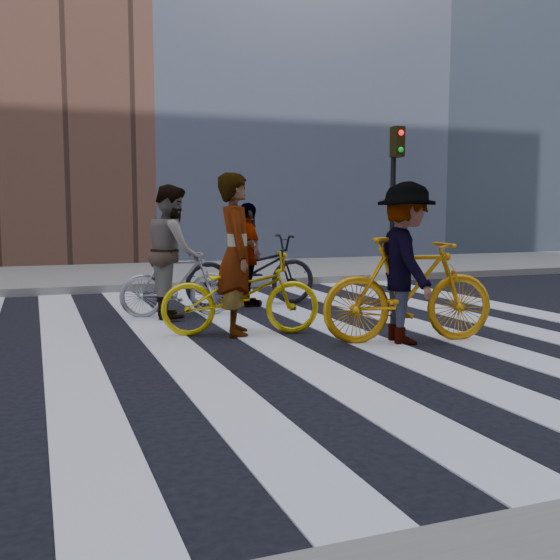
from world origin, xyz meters
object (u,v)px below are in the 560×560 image
rider_left (236,255)px  rider_mid (173,251)px  bike_yellow_left (241,294)px  bike_dark_rear (251,271)px  bike_yellow_right (409,290)px  bike_silver_mid (177,283)px  rider_right (406,263)px  rider_rear (248,255)px  traffic_signal (395,176)px

rider_left → rider_mid: size_ratio=1.05×
rider_mid → bike_yellow_left: bearing=-156.5°
bike_dark_rear → bike_yellow_left: bearing=157.7°
bike_yellow_right → rider_left: bearing=67.1°
bike_yellow_left → bike_silver_mid: size_ratio=1.19×
rider_left → bike_yellow_left: bearing=-77.8°
bike_yellow_left → rider_right: bearing=-113.0°
bike_yellow_right → bike_dark_rear: bike_yellow_right is taller
bike_dark_rear → rider_left: 2.50m
rider_mid → rider_rear: 1.49m
bike_yellow_left → rider_rear: 2.45m
bike_yellow_right → rider_mid: size_ratio=1.08×
bike_yellow_left → bike_yellow_right: bike_yellow_right is taller
traffic_signal → rider_rear: size_ratio=2.02×
rider_mid → rider_right: (2.12, -2.77, -0.02)m
traffic_signal → rider_rear: traffic_signal is taller
bike_yellow_left → bike_dark_rear: bike_dark_rear is taller
bike_dark_rear → rider_right: rider_right is taller
traffic_signal → rider_rear: (-4.28, -2.77, -1.46)m
bike_dark_rear → rider_rear: size_ratio=1.31×
traffic_signal → bike_yellow_right: size_ratio=1.63×
rider_left → bike_silver_mid: bearing=26.0°
bike_silver_mid → rider_right: rider_right is taller
rider_right → rider_rear: size_ratio=1.12×
bike_silver_mid → bike_dark_rear: (1.33, 0.65, 0.08)m
traffic_signal → rider_left: size_ratio=1.68×
traffic_signal → rider_right: size_ratio=1.80×
bike_silver_mid → bike_yellow_left: bearing=-158.2°
bike_yellow_left → rider_left: size_ratio=0.98×
bike_silver_mid → rider_rear: rider_rear is taller
bike_yellow_right → bike_yellow_left: bearing=66.3°
traffic_signal → bike_yellow_left: 7.40m
bike_dark_rear → rider_rear: bearing=88.8°
bike_yellow_right → rider_left: rider_left is taller
traffic_signal → bike_silver_mid: bearing=-148.4°
bike_yellow_right → bike_silver_mid: bearing=48.2°
traffic_signal → rider_mid: traffic_signal is taller
bike_dark_rear → rider_mid: (-1.38, -0.65, 0.37)m
bike_dark_rear → rider_left: bearing=156.6°
traffic_signal → rider_right: (-3.49, -6.19, -1.36)m
bike_silver_mid → bike_yellow_right: bike_yellow_right is taller
bike_yellow_left → rider_rear: rider_rear is taller
rider_left → rider_rear: bearing=-8.9°
bike_yellow_left → bike_yellow_right: bearing=-112.2°
rider_right → rider_mid: bearing=48.2°
rider_mid → rider_rear: rider_mid is taller
bike_yellow_left → rider_rear: (0.83, 2.28, 0.31)m
bike_yellow_left → rider_mid: rider_mid is taller
bike_yellow_left → traffic_signal: bearing=-33.2°
bike_yellow_right → bike_dark_rear: size_ratio=0.94×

